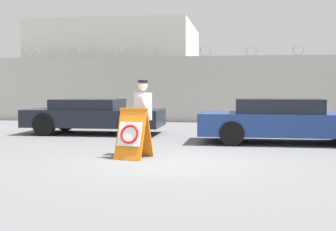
{
  "coord_description": "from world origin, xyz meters",
  "views": [
    {
      "loc": [
        1.35,
        -9.22,
        1.51
      ],
      "look_at": [
        -0.31,
        2.08,
        0.82
      ],
      "focal_mm": 50.0,
      "sensor_mm": 36.0,
      "label": 1
    }
  ],
  "objects_px": {
    "parked_car_front_coupe": "(94,115)",
    "parked_car_rear_sedan": "(285,120)",
    "barricade_sign": "(133,133)",
    "security_guard": "(143,114)"
  },
  "relations": [
    {
      "from": "barricade_sign",
      "to": "parked_car_front_coupe",
      "type": "relative_size",
      "value": 0.25
    },
    {
      "from": "parked_car_front_coupe",
      "to": "parked_car_rear_sedan",
      "type": "distance_m",
      "value": 6.14
    },
    {
      "from": "parked_car_front_coupe",
      "to": "security_guard",
      "type": "bearing_deg",
      "value": -60.26
    },
    {
      "from": "parked_car_front_coupe",
      "to": "parked_car_rear_sedan",
      "type": "height_order",
      "value": "parked_car_rear_sedan"
    },
    {
      "from": "security_guard",
      "to": "parked_car_rear_sedan",
      "type": "height_order",
      "value": "security_guard"
    },
    {
      "from": "barricade_sign",
      "to": "security_guard",
      "type": "distance_m",
      "value": 0.67
    },
    {
      "from": "parked_car_front_coupe",
      "to": "parked_car_rear_sedan",
      "type": "xyz_separation_m",
      "value": [
        5.9,
        -1.7,
        0.02
      ]
    },
    {
      "from": "parked_car_front_coupe",
      "to": "barricade_sign",
      "type": "bearing_deg",
      "value": -63.91
    },
    {
      "from": "barricade_sign",
      "to": "security_guard",
      "type": "bearing_deg",
      "value": 91.3
    },
    {
      "from": "barricade_sign",
      "to": "security_guard",
      "type": "xyz_separation_m",
      "value": [
        0.1,
        0.54,
        0.39
      ]
    }
  ]
}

